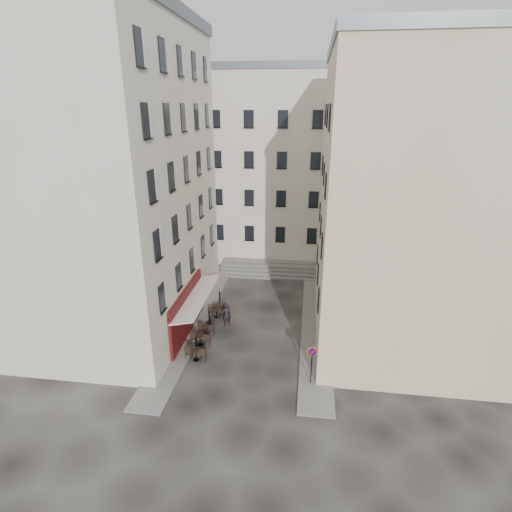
% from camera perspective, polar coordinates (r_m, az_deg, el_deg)
% --- Properties ---
extents(ground, '(90.00, 90.00, 0.00)m').
position_cam_1_polar(ground, '(27.40, -1.17, -12.75)').
color(ground, black).
rests_on(ground, ground).
extents(sidewalk_left, '(2.00, 22.00, 0.12)m').
position_cam_1_polar(sidewalk_left, '(31.60, -8.20, -7.96)').
color(sidewalk_left, slate).
rests_on(sidewalk_left, ground).
extents(sidewalk_right, '(2.00, 18.00, 0.12)m').
position_cam_1_polar(sidewalk_right, '(29.68, 8.49, -10.00)').
color(sidewalk_right, slate).
rests_on(sidewalk_right, ground).
extents(building_left, '(12.20, 16.20, 20.60)m').
position_cam_1_polar(building_left, '(29.61, -21.20, 10.01)').
color(building_left, beige).
rests_on(building_left, ground).
extents(building_right, '(12.20, 14.20, 18.60)m').
position_cam_1_polar(building_right, '(27.58, 22.17, 7.05)').
color(building_right, '#C2B190').
rests_on(building_right, ground).
extents(building_back, '(18.20, 10.20, 18.60)m').
position_cam_1_polar(building_back, '(42.23, 1.43, 12.81)').
color(building_back, beige).
rests_on(building_back, ground).
extents(cafe_storefront, '(1.74, 7.30, 3.50)m').
position_cam_1_polar(cafe_storefront, '(28.17, -9.66, -7.62)').
color(cafe_storefront, '#41090F').
rests_on(cafe_storefront, ground).
extents(stone_steps, '(9.00, 3.15, 0.80)m').
position_cam_1_polar(stone_steps, '(38.27, 1.73, -1.90)').
color(stone_steps, slate).
rests_on(stone_steps, ground).
extents(bollard_near, '(0.12, 0.12, 0.98)m').
position_cam_1_polar(bollard_near, '(26.93, -8.53, -12.33)').
color(bollard_near, black).
rests_on(bollard_near, ground).
extents(bollard_mid, '(0.12, 0.12, 0.98)m').
position_cam_1_polar(bollard_mid, '(29.81, -6.68, -8.73)').
color(bollard_mid, black).
rests_on(bollard_mid, ground).
extents(bollard_far, '(0.12, 0.12, 0.98)m').
position_cam_1_polar(bollard_far, '(32.80, -5.20, -5.77)').
color(bollard_far, black).
rests_on(bollard_far, ground).
extents(no_parking_sign, '(0.56, 0.13, 2.48)m').
position_cam_1_polar(no_parking_sign, '(23.39, 7.99, -14.30)').
color(no_parking_sign, black).
rests_on(no_parking_sign, ground).
extents(bistro_table_a, '(1.38, 0.65, 0.97)m').
position_cam_1_polar(bistro_table_a, '(26.08, -8.56, -13.62)').
color(bistro_table_a, black).
rests_on(bistro_table_a, ground).
extents(bistro_table_b, '(1.39, 0.65, 0.98)m').
position_cam_1_polar(bistro_table_b, '(27.46, -7.94, -11.64)').
color(bistro_table_b, black).
rests_on(bistro_table_b, ground).
extents(bistro_table_c, '(1.19, 0.56, 0.83)m').
position_cam_1_polar(bistro_table_c, '(28.64, -7.15, -10.30)').
color(bistro_table_c, black).
rests_on(bistro_table_c, ground).
extents(bistro_table_d, '(1.24, 0.58, 0.87)m').
position_cam_1_polar(bistro_table_d, '(30.63, -5.67, -8.00)').
color(bistro_table_d, black).
rests_on(bistro_table_d, ground).
extents(bistro_table_e, '(1.21, 0.57, 0.85)m').
position_cam_1_polar(bistro_table_e, '(31.10, -5.09, -7.53)').
color(bistro_table_e, black).
rests_on(bistro_table_e, ground).
extents(pedestrian, '(0.78, 0.69, 1.79)m').
position_cam_1_polar(pedestrian, '(29.32, -4.25, -8.34)').
color(pedestrian, black).
rests_on(pedestrian, ground).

